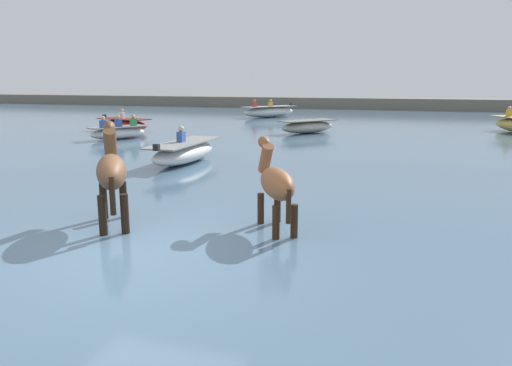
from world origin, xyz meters
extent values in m
plane|color=#84755B|center=(0.00, 0.00, 0.00)|extent=(120.00, 120.00, 0.00)
cube|color=slate|center=(0.00, 10.00, 0.16)|extent=(90.00, 90.00, 0.31)
ellipsoid|color=brown|center=(-1.08, 1.09, 1.24)|extent=(1.19, 1.44, 0.56)
cylinder|color=black|center=(-1.50, 1.40, 0.48)|extent=(0.13, 0.13, 0.96)
cylinder|color=black|center=(-1.22, 1.59, 0.48)|extent=(0.13, 0.13, 0.96)
cylinder|color=black|center=(-0.95, 0.58, 0.48)|extent=(0.13, 0.13, 0.96)
cylinder|color=black|center=(-0.67, 0.77, 0.48)|extent=(0.13, 0.13, 0.96)
cylinder|color=brown|center=(-1.50, 1.70, 1.60)|extent=(0.47, 0.55, 0.65)
ellipsoid|color=brown|center=(-1.58, 1.82, 1.89)|extent=(0.44, 0.51, 0.24)
cylinder|color=black|center=(-0.71, 0.53, 0.98)|extent=(0.09, 0.09, 0.60)
ellipsoid|color=brown|center=(1.60, 1.68, 1.09)|extent=(1.03, 1.28, 0.50)
cylinder|color=black|center=(1.23, 1.96, 0.42)|extent=(0.12, 0.12, 0.84)
cylinder|color=black|center=(1.49, 2.13, 0.42)|extent=(0.12, 0.12, 0.84)
cylinder|color=black|center=(1.71, 1.23, 0.42)|extent=(0.12, 0.12, 0.84)
cylinder|color=black|center=(1.96, 1.40, 0.42)|extent=(0.12, 0.12, 0.84)
cylinder|color=brown|center=(1.24, 2.23, 1.41)|extent=(0.41, 0.49, 0.57)
ellipsoid|color=brown|center=(1.17, 2.33, 1.67)|extent=(0.38, 0.45, 0.21)
cylinder|color=black|center=(1.92, 1.18, 0.86)|extent=(0.08, 0.08, 0.53)
ellipsoid|color=silver|center=(-5.71, 25.98, 0.66)|extent=(3.36, 4.11, 0.69)
cube|color=gray|center=(-5.71, 25.98, 1.02)|extent=(3.22, 3.94, 0.04)
cube|color=black|center=(-4.59, 27.61, 1.09)|extent=(0.20, 0.19, 0.18)
cube|color=red|center=(-6.45, 25.09, 1.19)|extent=(0.30, 0.32, 0.30)
sphere|color=#A37556|center=(-6.45, 25.09, 1.43)|extent=(0.18, 0.18, 0.18)
cube|color=gold|center=(-5.57, 25.89, 1.19)|extent=(0.30, 0.32, 0.30)
sphere|color=tan|center=(-5.57, 25.89, 1.43)|extent=(0.18, 0.18, 0.18)
cube|color=gold|center=(8.01, 20.68, 1.18)|extent=(0.27, 0.31, 0.30)
sphere|color=beige|center=(8.01, 20.68, 1.42)|extent=(0.18, 0.18, 0.18)
ellipsoid|color=#BC382D|center=(-9.78, 14.86, 0.60)|extent=(3.01, 1.71, 0.57)
cube|color=maroon|center=(-9.78, 14.86, 0.91)|extent=(2.89, 1.64, 0.04)
cube|color=black|center=(-11.11, 15.19, 0.98)|extent=(0.16, 0.18, 0.18)
cube|color=white|center=(-9.81, 14.77, 1.08)|extent=(0.30, 0.24, 0.30)
sphere|color=tan|center=(-9.81, 14.77, 1.32)|extent=(0.18, 0.18, 0.18)
ellipsoid|color=#B2AD9E|center=(-1.10, 16.74, 0.59)|extent=(2.62, 2.98, 0.56)
cube|color=slate|center=(-1.10, 16.74, 0.90)|extent=(2.51, 2.86, 0.04)
ellipsoid|color=silver|center=(-2.84, 7.32, 0.60)|extent=(1.07, 3.45, 0.58)
cube|color=gray|center=(-2.84, 7.32, 0.91)|extent=(1.02, 3.31, 0.04)
cube|color=black|center=(-2.84, 5.67, 0.98)|extent=(0.16, 0.12, 0.18)
cube|color=#3356A8|center=(-2.93, 7.32, 1.08)|extent=(0.18, 0.26, 0.30)
sphere|color=beige|center=(-2.93, 7.32, 1.32)|extent=(0.18, 0.18, 0.18)
ellipsoid|color=silver|center=(-8.19, 11.93, 0.55)|extent=(1.99, 2.55, 0.48)
cube|color=gray|center=(-8.19, 11.93, 0.82)|extent=(1.91, 2.45, 0.04)
cube|color=#3356A8|center=(-8.43, 11.28, 0.99)|extent=(0.29, 0.32, 0.30)
sphere|color=beige|center=(-8.43, 11.28, 1.23)|extent=(0.18, 0.18, 0.18)
cube|color=#3356A8|center=(-8.11, 11.88, 0.99)|extent=(0.29, 0.32, 0.30)
sphere|color=tan|center=(-8.11, 11.88, 1.23)|extent=(0.18, 0.18, 0.18)
cube|color=#388E51|center=(-7.75, 12.46, 0.99)|extent=(0.29, 0.32, 0.30)
sphere|color=tan|center=(-7.75, 12.46, 1.23)|extent=(0.18, 0.18, 0.18)
cube|color=#706B5B|center=(0.00, 38.20, 0.63)|extent=(80.00, 2.40, 1.26)
camera|label=1|loc=(3.63, -5.69, 2.71)|focal=34.08mm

